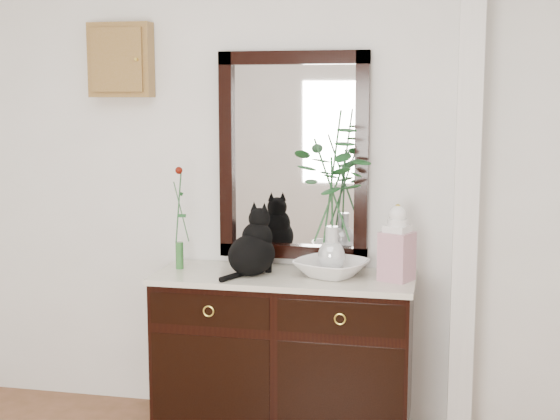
% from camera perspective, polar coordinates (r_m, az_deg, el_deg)
% --- Properties ---
extents(wall_back, '(3.60, 0.04, 2.70)m').
position_cam_1_polar(wall_back, '(4.18, -0.34, 2.76)').
color(wall_back, silver).
rests_on(wall_back, ground).
extents(pilaster, '(0.12, 0.20, 2.70)m').
position_cam_1_polar(pilaster, '(4.01, 13.52, 2.28)').
color(pilaster, silver).
rests_on(pilaster, ground).
extents(sideboard, '(1.33, 0.52, 0.82)m').
position_cam_1_polar(sideboard, '(4.11, 0.29, -9.87)').
color(sideboard, black).
rests_on(sideboard, ground).
extents(wall_mirror, '(0.80, 0.06, 1.10)m').
position_cam_1_polar(wall_mirror, '(4.14, 0.97, 3.95)').
color(wall_mirror, black).
rests_on(wall_mirror, wall_back).
extents(key_cabinet, '(0.35, 0.10, 0.40)m').
position_cam_1_polar(key_cabinet, '(4.39, -11.56, 10.69)').
color(key_cabinet, brown).
rests_on(key_cabinet, wall_back).
extents(cat, '(0.34, 0.37, 0.35)m').
position_cam_1_polar(cat, '(3.97, -2.09, -2.30)').
color(cat, black).
rests_on(cat, sideboard).
extents(lotus_bowl, '(0.46, 0.46, 0.09)m').
position_cam_1_polar(lotus_bowl, '(3.97, 3.77, -4.26)').
color(lotus_bowl, white).
rests_on(lotus_bowl, sideboard).
extents(vase_branches, '(0.52, 0.52, 0.83)m').
position_cam_1_polar(vase_branches, '(3.90, 3.83, 1.37)').
color(vase_branches, silver).
rests_on(vase_branches, lotus_bowl).
extents(bud_vase_rose, '(0.09, 0.09, 0.55)m').
position_cam_1_polar(bud_vase_rose, '(4.12, -7.41, -0.52)').
color(bud_vase_rose, '#306C2F').
rests_on(bud_vase_rose, sideboard).
extents(ginger_jar, '(0.19, 0.19, 0.39)m').
position_cam_1_polar(ginger_jar, '(3.89, 8.56, -2.32)').
color(ginger_jar, white).
rests_on(ginger_jar, sideboard).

